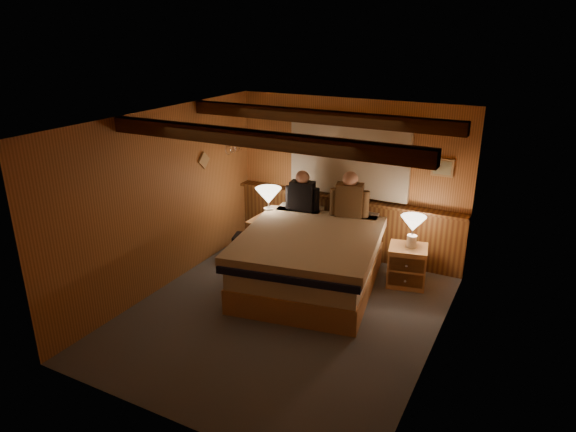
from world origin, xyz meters
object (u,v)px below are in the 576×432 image
Objects in this scene: nightstand_left at (269,238)px; lamp_right at (413,226)px; lamp_left at (268,198)px; duffel_bag at (251,245)px; person_left at (302,194)px; person_right at (349,198)px; nightstand_right at (407,266)px; bed at (311,258)px.

nightstand_left is 2.23m from lamp_right.
lamp_left is (-0.00, 0.01, 0.66)m from nightstand_left.
lamp_left is 0.85m from duffel_bag.
person_right is (0.71, 0.09, 0.02)m from person_left.
person_left is 0.72m from person_right.
nightstand_right is at bearing 2.13° from lamp_left.
nightstand_right is 1.34× the size of lamp_right.
lamp_right reaches higher than duffel_bag.
nightstand_left is 1.02× the size of duffel_bag.
person_right reaches higher than nightstand_left.
person_left is at bearing 176.41° from lamp_right.
person_left reaches higher than nightstand_left.
person_right reaches higher than person_left.
nightstand_left is at bearing 170.28° from nightstand_right.
bed is 4.31× the size of nightstand_right.
nightstand_right is at bearing -13.89° from person_left.
nightstand_left is 1.36× the size of lamp_right.
lamp_right is 0.64× the size of person_right.
nightstand_right is 0.59m from lamp_right.
person_left is (0.46, 0.21, 0.07)m from lamp_left.
person_right is (0.20, 0.84, 0.64)m from bed.
nightstand_right is 0.93× the size of person_left.
person_left is 0.92× the size of person_right.
nightstand_left is at bearing -85.50° from lamp_left.
bed is at bearing -65.53° from person_left.
person_left is 1.08× the size of duffel_bag.
person_left is 1.17m from duffel_bag.
duffel_bag is at bearing -168.96° from person_left.
duffel_bag is (-0.29, -0.07, -0.79)m from lamp_left.
bed is at bearing -27.79° from nightstand_left.
duffel_bag is (-0.29, -0.07, -0.14)m from nightstand_left.
bed is at bearing -151.24° from lamp_right.
person_right is (-0.98, 0.19, 0.18)m from lamp_right.
nightstand_right is at bearing -13.17° from duffel_bag.
lamp_right is (1.19, 0.65, 0.46)m from bed.
nightstand_left is 0.94× the size of person_left.
person_right is (1.17, 0.30, 0.09)m from lamp_left.
bed is 4.01× the size of person_left.
person_right is at bearing 15.85° from nightstand_left.
nightstand_left is at bearing 140.76° from bed.
lamp_left is at bearing -177.28° from lamp_right.
duffel_bag is (-2.44, -0.17, -0.70)m from lamp_right.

